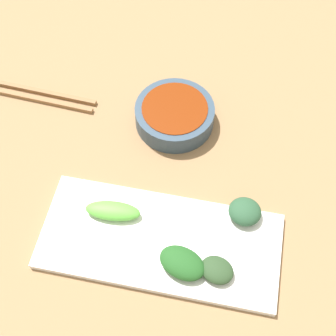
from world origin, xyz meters
The scene contains 8 objects.
tabletop centered at (0.00, 0.00, 0.01)m, with size 2.10×2.10×0.02m, color #926F4A.
sauce_bowl centered at (-0.11, -0.04, 0.04)m, with size 0.14×0.14×0.04m.
serving_plate centered at (0.12, -0.02, 0.03)m, with size 0.15×0.36×0.01m, color white.
broccoli_leafy_0 centered at (0.15, 0.02, 0.04)m, with size 0.05×0.07×0.02m, color #215421.
broccoli_leafy_1 centered at (0.05, 0.10, 0.04)m, with size 0.05×0.05×0.02m, color #2A5034.
broccoli_stalk_2 centered at (0.09, -0.10, 0.04)m, with size 0.03×0.08×0.02m, color #5CBA40.
broccoli_leafy_3 centered at (0.15, 0.07, 0.04)m, with size 0.04×0.05×0.02m, color #2B4526.
chopsticks centered at (-0.12, -0.30, 0.02)m, with size 0.04×0.23×0.01m.
Camera 1 is at (0.40, 0.05, 0.70)m, focal length 51.66 mm.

